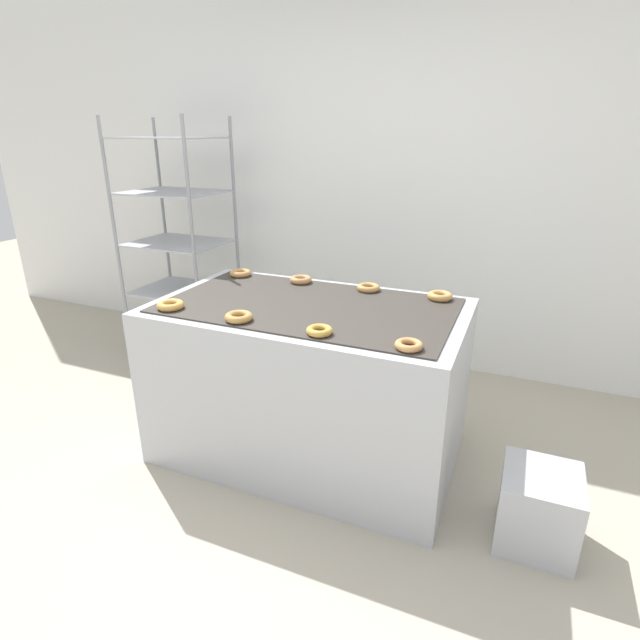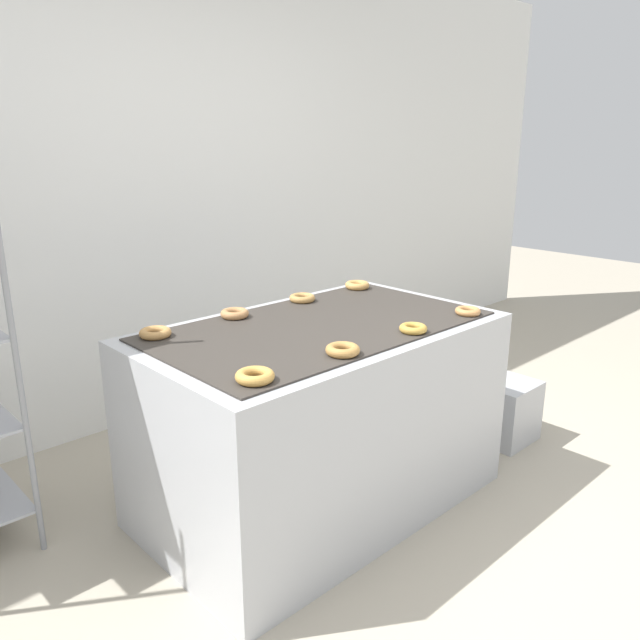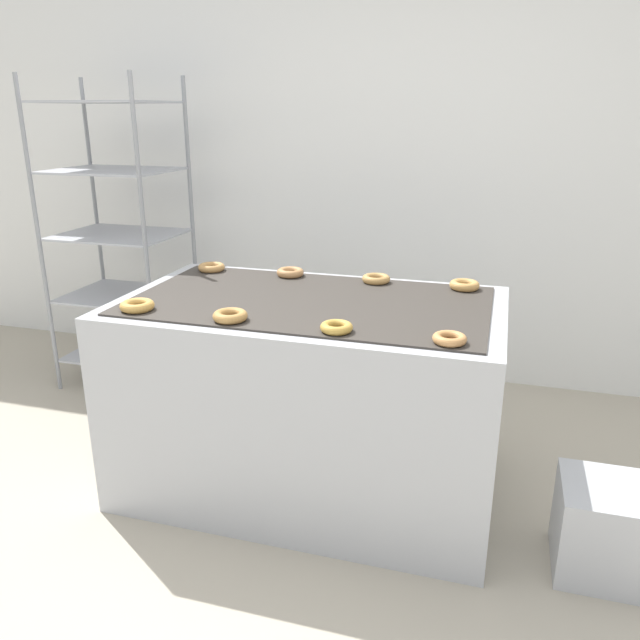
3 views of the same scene
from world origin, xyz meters
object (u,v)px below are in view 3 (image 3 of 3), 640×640
(donut_near_right, at_px, (450,339))
(donut_far_left, at_px, (212,267))
(donut_near_midleft, at_px, (230,316))
(donut_near_midright, at_px, (336,327))
(donut_far_midleft, at_px, (290,272))
(donut_far_midright, at_px, (376,279))
(baking_rack_cart, at_px, (119,235))
(donut_near_left, at_px, (137,306))
(fryer_machine, at_px, (310,395))
(glaze_bin, at_px, (603,528))
(donut_far_right, at_px, (464,285))

(donut_near_right, xyz_separation_m, donut_far_left, (-1.20, 0.68, 0.00))
(donut_near_midleft, height_order, donut_near_midright, donut_near_midleft)
(donut_far_midleft, distance_m, donut_far_midright, 0.41)
(donut_near_midright, relative_size, donut_near_right, 1.01)
(baking_rack_cart, bearing_deg, donut_near_midright, -35.05)
(donut_near_left, bearing_deg, donut_near_midright, -1.44)
(fryer_machine, xyz_separation_m, glaze_bin, (1.18, -0.24, -0.26))
(donut_far_left, height_order, donut_far_midright, same)
(donut_near_midright, bearing_deg, baking_rack_cart, 144.95)
(baking_rack_cart, bearing_deg, donut_far_left, -29.60)
(fryer_machine, height_order, donut_near_midright, donut_near_midright)
(donut_far_midleft, bearing_deg, glaze_bin, -22.78)
(donut_far_midleft, distance_m, donut_far_right, 0.80)
(donut_far_midright, bearing_deg, donut_near_left, -140.37)
(baking_rack_cart, height_order, donut_near_midleft, baking_rack_cart)
(baking_rack_cart, height_order, donut_near_right, baking_rack_cart)
(donut_near_midleft, distance_m, donut_far_right, 1.05)
(donut_far_midleft, bearing_deg, donut_near_left, -120.96)
(baking_rack_cart, xyz_separation_m, donut_far_midleft, (1.21, -0.45, -0.03))
(donut_near_midright, relative_size, donut_far_midleft, 0.91)
(donut_near_midright, xyz_separation_m, donut_far_left, (-0.81, 0.67, 0.00))
(donut_far_left, xyz_separation_m, donut_far_midleft, (0.40, 0.01, 0.00))
(fryer_machine, bearing_deg, donut_near_midright, -59.06)
(donut_near_midleft, relative_size, donut_far_left, 1.01)
(donut_near_midright, distance_m, donut_far_midright, 0.69)
(donut_far_left, distance_m, donut_far_right, 1.20)
(donut_near_midright, bearing_deg, glaze_bin, 6.24)
(glaze_bin, xyz_separation_m, donut_near_left, (-1.78, -0.09, 0.71))
(donut_near_midright, xyz_separation_m, donut_far_right, (0.39, 0.69, 0.00))
(fryer_machine, relative_size, donut_near_right, 13.65)
(baking_rack_cart, bearing_deg, donut_near_right, -29.54)
(donut_near_left, relative_size, donut_far_midright, 1.04)
(donut_far_right, bearing_deg, donut_near_right, -89.96)
(glaze_bin, relative_size, donut_far_midright, 2.70)
(fryer_machine, bearing_deg, donut_near_right, -30.11)
(donut_near_left, distance_m, donut_near_midright, 0.81)
(donut_far_left, relative_size, donut_far_right, 1.00)
(donut_near_right, distance_m, donut_far_right, 0.69)
(fryer_machine, relative_size, donut_far_left, 12.19)
(fryer_machine, relative_size, donut_far_right, 12.17)
(glaze_bin, relative_size, donut_far_right, 2.66)
(fryer_machine, bearing_deg, glaze_bin, -11.38)
(donut_near_midleft, height_order, donut_far_left, donut_near_midleft)
(baking_rack_cart, relative_size, donut_near_midleft, 13.80)
(fryer_machine, distance_m, glaze_bin, 1.23)
(glaze_bin, height_order, donut_near_left, donut_near_left)
(donut_far_left, distance_m, donut_far_midleft, 0.40)
(baking_rack_cart, xyz_separation_m, donut_far_left, (0.81, -0.46, -0.03))
(donut_far_left, relative_size, donut_far_midright, 1.01)
(baking_rack_cart, relative_size, donut_near_midright, 15.46)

